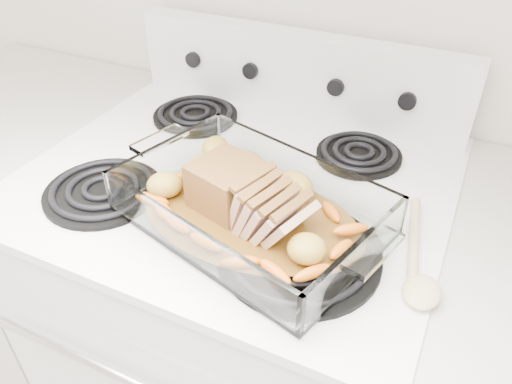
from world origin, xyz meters
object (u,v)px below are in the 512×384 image
at_px(counter_left, 39,250).
at_px(baking_dish, 251,212).
at_px(electric_range, 242,326).
at_px(pork_roast, 239,196).

distance_m(counter_left, baking_dish, 0.91).
distance_m(electric_range, baking_dish, 0.51).
bearing_deg(pork_roast, electric_range, 134.55).
bearing_deg(baking_dish, counter_left, -173.71).
bearing_deg(electric_range, pork_roast, -61.50).
distance_m(baking_dish, pork_roast, 0.03).
xyz_separation_m(electric_range, pork_roast, (0.07, -0.13, 0.51)).
height_order(counter_left, baking_dish, baking_dish).
bearing_deg(electric_range, counter_left, -179.90).
bearing_deg(counter_left, electric_range, 0.10).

